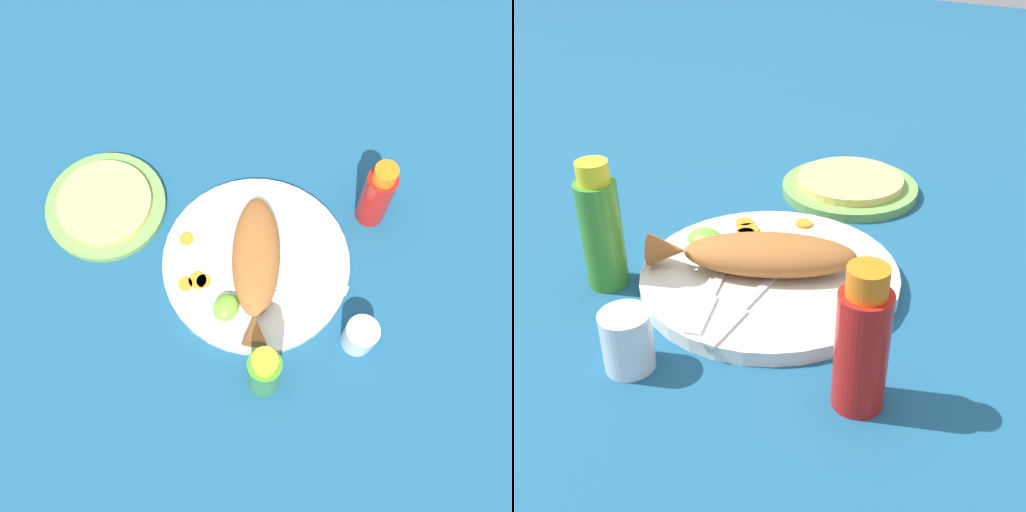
% 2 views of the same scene
% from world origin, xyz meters
% --- Properties ---
extents(ground_plane, '(4.00, 4.00, 0.00)m').
position_xyz_m(ground_plane, '(0.00, 0.00, 0.00)').
color(ground_plane, navy).
extents(main_plate, '(0.31, 0.31, 0.02)m').
position_xyz_m(main_plate, '(0.00, 0.00, 0.01)').
color(main_plate, silver).
rests_on(main_plate, ground_plane).
extents(fried_fish, '(0.25, 0.17, 0.04)m').
position_xyz_m(fried_fish, '(-0.01, -0.01, 0.04)').
color(fried_fish, '#935628').
rests_on(fried_fish, main_plate).
extents(fork_near, '(0.03, 0.19, 0.00)m').
position_xyz_m(fork_near, '(0.02, -0.08, 0.02)').
color(fork_near, silver).
rests_on(fork_near, main_plate).
extents(fork_far, '(0.08, 0.18, 0.00)m').
position_xyz_m(fork_far, '(-0.03, -0.08, 0.02)').
color(fork_far, silver).
rests_on(fork_far, main_plate).
extents(carrot_slice_near, '(0.02, 0.02, 0.00)m').
position_xyz_m(carrot_slice_near, '(-0.02, 0.12, 0.02)').
color(carrot_slice_near, orange).
rests_on(carrot_slice_near, main_plate).
extents(carrot_slice_mid, '(0.02, 0.02, 0.00)m').
position_xyz_m(carrot_slice_mid, '(-0.07, 0.06, 0.02)').
color(carrot_slice_mid, orange).
rests_on(carrot_slice_mid, main_plate).
extents(carrot_slice_far, '(0.02, 0.02, 0.00)m').
position_xyz_m(carrot_slice_far, '(-0.09, 0.08, 0.02)').
color(carrot_slice_far, orange).
rests_on(carrot_slice_far, main_plate).
extents(carrot_slice_extra, '(0.03, 0.03, 0.00)m').
position_xyz_m(carrot_slice_extra, '(-0.08, 0.07, 0.02)').
color(carrot_slice_extra, orange).
rests_on(carrot_slice_extra, main_plate).
extents(lime_wedge_main, '(0.05, 0.04, 0.03)m').
position_xyz_m(lime_wedge_main, '(-0.10, -0.00, 0.03)').
color(lime_wedge_main, '#6BB233').
rests_on(lime_wedge_main, main_plate).
extents(hot_sauce_bottle_red, '(0.05, 0.05, 0.15)m').
position_xyz_m(hot_sauce_bottle_red, '(0.18, -0.13, 0.07)').
color(hot_sauce_bottle_red, '#B21914').
rests_on(hot_sauce_bottle_red, ground_plane).
extents(hot_sauce_bottle_green, '(0.05, 0.05, 0.16)m').
position_xyz_m(hot_sauce_bottle_green, '(-0.17, -0.11, 0.07)').
color(hot_sauce_bottle_green, '#3D8428').
rests_on(hot_sauce_bottle_green, ground_plane).
extents(salt_cup, '(0.05, 0.05, 0.06)m').
position_xyz_m(salt_cup, '(-0.04, -0.21, 0.03)').
color(salt_cup, silver).
rests_on(salt_cup, ground_plane).
extents(tortilla_plate, '(0.21, 0.21, 0.01)m').
position_xyz_m(tortilla_plate, '(-0.03, 0.28, 0.01)').
color(tortilla_plate, '#6B9E4C').
rests_on(tortilla_plate, ground_plane).
extents(tortilla_stack, '(0.16, 0.16, 0.01)m').
position_xyz_m(tortilla_stack, '(-0.03, 0.28, 0.02)').
color(tortilla_stack, '#E0C666').
rests_on(tortilla_stack, tortilla_plate).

